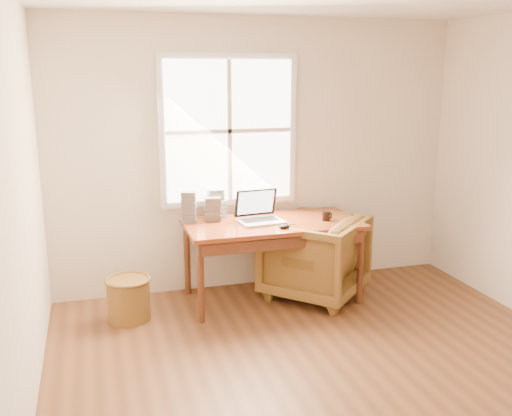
% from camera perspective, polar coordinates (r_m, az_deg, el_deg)
% --- Properties ---
extents(room_shell, '(4.04, 4.54, 2.64)m').
position_cam_1_polar(room_shell, '(3.61, 9.34, 0.95)').
color(room_shell, brown).
rests_on(room_shell, ground).
extents(desk, '(1.60, 0.80, 0.04)m').
position_cam_1_polar(desk, '(5.24, 1.62, -1.58)').
color(desk, brown).
rests_on(desk, room_shell).
extents(armchair, '(1.20, 1.20, 0.78)m').
position_cam_1_polar(armchair, '(5.42, 5.80, -4.85)').
color(armchair, brown).
rests_on(armchair, room_shell).
extents(wicker_stool, '(0.39, 0.39, 0.36)m').
position_cam_1_polar(wicker_stool, '(5.08, -12.61, -8.93)').
color(wicker_stool, brown).
rests_on(wicker_stool, room_shell).
extents(laptop, '(0.43, 0.45, 0.29)m').
position_cam_1_polar(laptop, '(5.15, 0.52, 0.08)').
color(laptop, silver).
rests_on(laptop, desk).
extents(mouse, '(0.11, 0.07, 0.03)m').
position_cam_1_polar(mouse, '(5.01, 2.85, -1.87)').
color(mouse, black).
rests_on(mouse, desk).
extents(coffee_mug, '(0.08, 0.08, 0.09)m').
position_cam_1_polar(coffee_mug, '(5.30, 7.04, -0.79)').
color(coffee_mug, black).
rests_on(coffee_mug, desk).
extents(cd_stack_a, '(0.14, 0.13, 0.27)m').
position_cam_1_polar(cd_stack_a, '(5.38, -4.04, 0.52)').
color(cd_stack_a, silver).
rests_on(cd_stack_a, desk).
extents(cd_stack_b, '(0.17, 0.15, 0.22)m').
position_cam_1_polar(cd_stack_b, '(5.26, -4.32, -0.07)').
color(cd_stack_b, '#2A2A30').
rests_on(cd_stack_b, desk).
extents(cd_stack_c, '(0.15, 0.14, 0.29)m').
position_cam_1_polar(cd_stack_c, '(5.20, -6.74, 0.10)').
color(cd_stack_c, '#9698A3').
rests_on(cd_stack_c, desk).
extents(cd_stack_d, '(0.17, 0.16, 0.17)m').
position_cam_1_polar(cd_stack_d, '(5.35, -3.83, -0.14)').
color(cd_stack_d, '#AEB4BA').
rests_on(cd_stack_d, desk).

